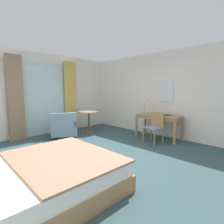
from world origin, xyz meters
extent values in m
cube|color=#334C51|center=(0.00, 0.00, -0.05)|extent=(6.04, 6.59, 0.10)
cube|color=silver|center=(0.00, 3.03, 1.36)|extent=(5.64, 0.12, 2.71)
cube|color=silver|center=(2.76, 0.00, 1.36)|extent=(0.12, 6.19, 2.71)
cube|color=silver|center=(0.12, 2.95, 1.19)|extent=(1.42, 0.02, 2.39)
cube|color=#897056|center=(-0.81, 2.85, 1.26)|extent=(0.44, 0.10, 2.53)
cube|color=tan|center=(1.05, 2.85, 1.26)|extent=(0.45, 0.10, 2.53)
cube|color=#9E754C|center=(-1.50, -0.45, 0.12)|extent=(2.10, 1.81, 0.24)
cube|color=white|center=(-1.50, -0.45, 0.35)|extent=(2.04, 1.76, 0.21)
cube|color=#99755B|center=(-1.16, -0.46, 0.47)|extent=(1.40, 1.78, 0.03)
cube|color=#9E754C|center=(2.30, -0.09, 0.73)|extent=(0.60, 1.36, 0.04)
cube|color=#9E754C|center=(2.30, -0.09, 0.67)|extent=(0.56, 1.29, 0.08)
cube|color=#9E754C|center=(2.57, -0.73, 0.35)|extent=(0.06, 0.06, 0.71)
cube|color=#9E754C|center=(2.54, 0.56, 0.35)|extent=(0.06, 0.06, 0.71)
cube|color=#9E754C|center=(2.06, -0.74, 0.35)|extent=(0.06, 0.06, 0.71)
cube|color=#9E754C|center=(2.03, 0.54, 0.35)|extent=(0.06, 0.06, 0.71)
cube|color=gray|center=(1.83, -0.20, 0.44)|extent=(0.47, 0.51, 0.04)
cube|color=#9E754C|center=(2.01, -0.23, 0.66)|extent=(0.10, 0.43, 0.40)
cylinder|color=#9E754C|center=(1.68, 0.03, 0.21)|extent=(0.04, 0.04, 0.42)
cylinder|color=#9E754C|center=(1.62, -0.38, 0.21)|extent=(0.04, 0.04, 0.42)
cylinder|color=#9E754C|center=(2.04, -0.02, 0.21)|extent=(0.04, 0.04, 0.42)
cylinder|color=#9E754C|center=(1.98, -0.43, 0.21)|extent=(0.04, 0.04, 0.42)
cylinder|color=tan|center=(2.33, 0.45, 0.75)|extent=(0.13, 0.13, 0.02)
cylinder|color=tan|center=(2.33, 0.45, 0.94)|extent=(0.02, 0.02, 0.37)
cone|color=tan|center=(2.46, 0.41, 1.15)|extent=(0.15, 0.14, 0.12)
cube|color=brown|center=(2.35, -0.25, 0.76)|extent=(0.30, 0.38, 0.02)
cube|color=gray|center=(0.30, 2.10, 0.24)|extent=(1.01, 1.01, 0.28)
cube|color=gray|center=(0.16, 1.82, 0.60)|extent=(0.73, 0.45, 0.44)
cube|color=gray|center=(0.59, 1.95, 0.46)|extent=(0.42, 0.71, 0.16)
cube|color=gray|center=(0.00, 2.25, 0.46)|extent=(0.42, 0.71, 0.16)
cylinder|color=#4C3D2D|center=(0.73, 2.24, 0.05)|extent=(0.04, 0.04, 0.10)
cylinder|color=#4C3D2D|center=(0.15, 2.52, 0.05)|extent=(0.04, 0.04, 0.10)
cylinder|color=#4C3D2D|center=(0.45, 1.68, 0.05)|extent=(0.04, 0.04, 0.10)
cylinder|color=#4C3D2D|center=(-0.13, 1.96, 0.05)|extent=(0.04, 0.04, 0.10)
cylinder|color=#9E754C|center=(1.32, 2.11, 0.73)|extent=(0.70, 0.70, 0.03)
cylinder|color=brown|center=(1.32, 2.11, 0.36)|extent=(0.07, 0.07, 0.71)
cylinder|color=brown|center=(1.32, 2.11, 0.01)|extent=(0.38, 0.38, 0.02)
cube|color=silver|center=(2.68, -0.09, 1.47)|extent=(0.02, 0.51, 0.68)
camera|label=1|loc=(-2.47, -2.84, 1.49)|focal=28.20mm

